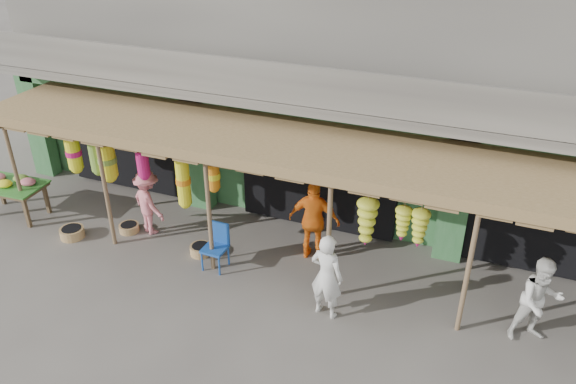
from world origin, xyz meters
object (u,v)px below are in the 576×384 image
at_px(blue_chair, 217,243).
at_px(person_front, 327,276).
at_px(flower_table, 11,185).
at_px(person_shopper, 148,202).
at_px(person_right, 540,301).
at_px(person_vendor, 314,220).

bearing_deg(blue_chair, person_front, -12.13).
xyz_separation_m(flower_table, person_shopper, (3.48, 0.56, -0.03)).
xyz_separation_m(blue_chair, person_right, (6.19, 0.12, 0.28)).
bearing_deg(person_front, person_vendor, -53.43).
height_order(person_right, person_shopper, person_right).
bearing_deg(person_front, person_right, -158.26).
bearing_deg(person_vendor, person_right, 163.18).
bearing_deg(person_front, blue_chair, -3.02).
bearing_deg(person_vendor, person_shopper, 1.37).
distance_m(flower_table, blue_chair, 5.53).
xyz_separation_m(blue_chair, person_vendor, (1.78, 1.03, 0.38)).
height_order(flower_table, person_right, person_right).
bearing_deg(person_front, flower_table, 5.66).
bearing_deg(person_vendor, blue_chair, 24.96).
height_order(person_front, person_vendor, person_vendor).
relative_size(blue_chair, person_right, 0.59).
bearing_deg(person_shopper, blue_chair, -172.00).
height_order(person_front, person_right, person_front).
xyz_separation_m(person_front, person_right, (3.60, 0.73, -0.03)).
xyz_separation_m(blue_chair, person_front, (2.59, -0.61, 0.31)).
bearing_deg(blue_chair, flower_table, -179.27).
relative_size(flower_table, blue_chair, 1.73).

